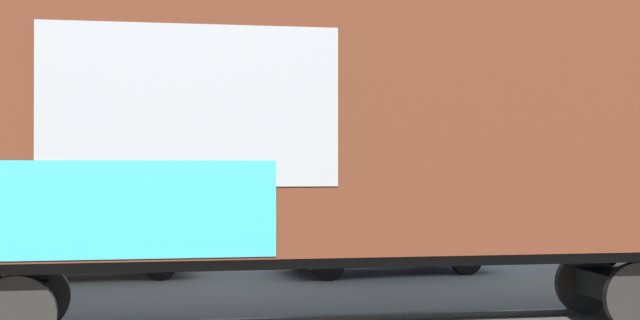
# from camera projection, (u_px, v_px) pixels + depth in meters

# --- Properties ---
(freight_car) EXTENTS (15.61, 4.09, 4.72)m
(freight_car) POSITION_uv_depth(u_px,v_px,m) (335.00, 127.00, 11.62)
(freight_car) COLOR #5B2B19
(freight_car) RESTS_ON ground_plane
(flagpole) EXTENTS (0.25, 1.69, 7.69)m
(flagpole) POSITION_uv_depth(u_px,v_px,m) (572.00, 63.00, 24.72)
(flagpole) COLOR silver
(flagpole) RESTS_ON ground_plane
(hillside) EXTENTS (151.26, 31.21, 15.24)m
(hillside) POSITION_uv_depth(u_px,v_px,m) (258.00, 136.00, 90.19)
(hillside) COLOR silver
(hillside) RESTS_ON ground_plane
(parked_car_tan) EXTENTS (4.87, 2.56, 1.63)m
(parked_car_tan) POSITION_uv_depth(u_px,v_px,m) (73.00, 235.00, 17.16)
(parked_car_tan) COLOR #9E8966
(parked_car_tan) RESTS_ON ground_plane
(parked_car_blue) EXTENTS (4.62, 2.74, 1.67)m
(parked_car_blue) POSITION_uv_depth(u_px,v_px,m) (380.00, 231.00, 18.03)
(parked_car_blue) COLOR navy
(parked_car_blue) RESTS_ON ground_plane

